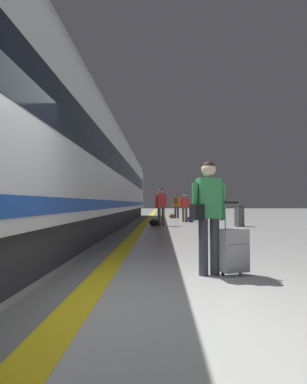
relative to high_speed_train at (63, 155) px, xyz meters
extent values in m
plane|color=#B7B7B2|center=(2.71, -6.21, -2.51)|extent=(120.00, 120.00, 0.00)
cube|color=yellow|center=(2.14, 3.79, -2.50)|extent=(0.36, 80.00, 0.01)
cube|color=slate|center=(1.80, 3.79, -2.50)|extent=(0.65, 80.00, 0.01)
cube|color=#38383D|center=(0.00, 0.49, -2.16)|extent=(2.67, 32.13, 0.70)
cube|color=silver|center=(0.00, 0.49, -0.36)|extent=(2.90, 33.47, 2.90)
cylinder|color=silver|center=(0.00, 0.49, 1.04)|extent=(2.84, 32.80, 2.84)
cube|color=black|center=(0.00, 0.49, -0.01)|extent=(2.93, 31.46, 0.80)
cube|color=#1E4CB2|center=(0.00, 0.49, -1.51)|extent=(2.94, 32.80, 0.24)
cube|color=gray|center=(-1.46, 5.51, -0.61)|extent=(0.02, 0.90, 2.00)
cylinder|color=#383842|center=(3.77, -4.87, -2.10)|extent=(0.14, 0.14, 0.82)
cylinder|color=#383842|center=(3.60, -4.91, -2.10)|extent=(0.14, 0.14, 0.82)
cube|color=#338C4C|center=(3.69, -4.89, -1.40)|extent=(0.37, 0.27, 0.58)
cylinder|color=#338C4C|center=(3.90, -4.85, -1.45)|extent=(0.09, 0.09, 0.54)
cylinder|color=#338C4C|center=(3.48, -4.95, -1.45)|extent=(0.09, 0.09, 0.54)
sphere|color=beige|center=(3.69, -4.89, -0.98)|extent=(0.21, 0.21, 0.21)
sphere|color=black|center=(3.69, -4.89, -0.96)|extent=(0.20, 0.20, 0.20)
cube|color=black|center=(3.50, -4.97, -1.59)|extent=(0.20, 0.30, 0.21)
cube|color=#9E9EA3|center=(4.04, -4.93, -2.14)|extent=(0.43, 0.34, 0.60)
cube|color=#9E9EA3|center=(4.08, -5.04, -2.22)|extent=(0.30, 0.12, 0.33)
cylinder|color=black|center=(4.15, -4.82, -2.48)|extent=(0.04, 0.06, 0.06)
cylinder|color=black|center=(3.88, -4.91, -2.48)|extent=(0.04, 0.06, 0.06)
cylinder|color=gray|center=(4.12, -4.84, -1.65)|extent=(0.02, 0.02, 0.38)
cylinder|color=gray|center=(3.92, -4.91, -1.65)|extent=(0.02, 0.02, 0.38)
cube|color=black|center=(4.02, -4.87, -1.46)|extent=(0.22, 0.10, 0.02)
cylinder|color=brown|center=(4.22, 8.03, -2.11)|extent=(0.13, 0.13, 0.80)
cylinder|color=brown|center=(4.39, 8.04, -2.11)|extent=(0.13, 0.13, 0.80)
cube|color=red|center=(4.31, 8.03, -1.42)|extent=(0.34, 0.21, 0.57)
cylinder|color=red|center=(4.10, 8.03, -1.47)|extent=(0.09, 0.09, 0.53)
cylinder|color=red|center=(4.51, 8.05, -1.47)|extent=(0.09, 0.09, 0.53)
sphere|color=tan|center=(4.31, 8.03, -1.01)|extent=(0.21, 0.21, 0.21)
sphere|color=black|center=(4.31, 8.03, -0.99)|extent=(0.19, 0.19, 0.19)
ellipsoid|color=navy|center=(4.63, 7.85, -2.36)|extent=(0.44, 0.26, 0.30)
torus|color=navy|center=(4.63, 7.85, -2.26)|extent=(0.22, 0.02, 0.22)
cylinder|color=#383842|center=(3.98, 12.40, -2.08)|extent=(0.14, 0.14, 0.85)
cylinder|color=#383842|center=(4.15, 12.34, -2.08)|extent=(0.14, 0.14, 0.85)
cube|color=orange|center=(4.07, 12.37, -1.35)|extent=(0.39, 0.31, 0.61)
cylinder|color=orange|center=(3.86, 12.46, -1.40)|extent=(0.09, 0.09, 0.57)
cylinder|color=orange|center=(4.28, 12.30, -1.40)|extent=(0.09, 0.09, 0.57)
sphere|color=#A37556|center=(4.07, 12.37, -0.91)|extent=(0.22, 0.22, 0.22)
sphere|color=black|center=(4.07, 12.37, -0.89)|extent=(0.21, 0.21, 0.21)
cube|color=brown|center=(4.01, 12.23, -1.33)|extent=(0.30, 0.23, 0.41)
ellipsoid|color=brown|center=(3.75, 12.11, -2.36)|extent=(0.44, 0.26, 0.30)
torus|color=brown|center=(3.75, 12.11, -2.26)|extent=(0.22, 0.02, 0.22)
cylinder|color=brown|center=(2.90, 4.83, -2.08)|extent=(0.14, 0.14, 0.86)
cylinder|color=brown|center=(3.08, 4.87, -2.08)|extent=(0.14, 0.14, 0.86)
cube|color=red|center=(2.99, 4.85, -1.34)|extent=(0.38, 0.27, 0.61)
cylinder|color=red|center=(2.77, 4.82, -1.39)|extent=(0.09, 0.09, 0.57)
cylinder|color=red|center=(3.21, 4.91, -1.39)|extent=(0.09, 0.09, 0.57)
sphere|color=#A37556|center=(2.99, 4.85, -0.90)|extent=(0.23, 0.23, 0.23)
sphere|color=black|center=(2.99, 4.85, -0.87)|extent=(0.21, 0.21, 0.21)
ellipsoid|color=black|center=(2.67, 4.73, -2.36)|extent=(0.44, 0.26, 0.30)
torus|color=black|center=(2.67, 4.73, -2.26)|extent=(0.22, 0.02, 0.22)
cylinder|color=#4C4C51|center=(6.49, 4.67, -2.08)|extent=(0.44, 0.44, 0.85)
cylinder|color=#262628|center=(6.49, 4.67, -1.63)|extent=(0.46, 0.46, 0.06)
camera|label=1|loc=(3.00, -9.46, -1.47)|focal=29.37mm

